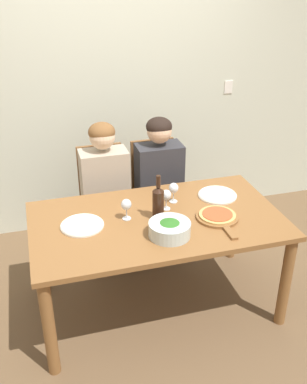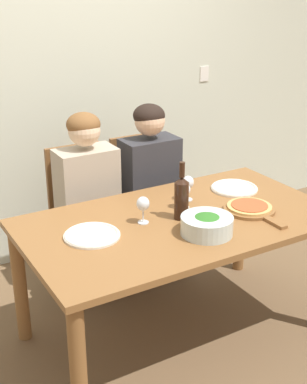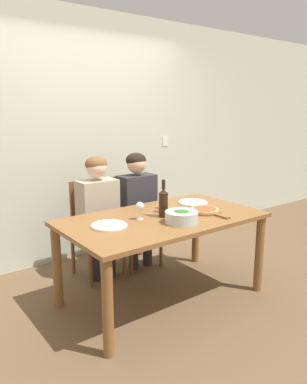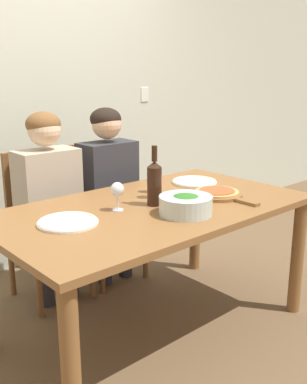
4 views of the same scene
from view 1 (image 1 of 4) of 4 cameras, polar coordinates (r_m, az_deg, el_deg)
name	(u,v)px [view 1 (image 1 of 4)]	position (r m, az deg, el deg)	size (l,w,h in m)	color
ground_plane	(157,304)	(3.51, 0.40, -13.98)	(40.00, 40.00, 0.00)	brown
back_wall	(113,84)	(4.09, -5.11, 13.54)	(10.00, 0.06, 2.70)	beige
dining_table	(157,231)	(3.12, 0.44, -5.00)	(1.72, 0.97, 0.75)	brown
chair_left	(104,199)	(3.85, -6.33, -0.91)	(0.42, 0.42, 0.96)	brown
chair_right	(156,192)	(3.94, 0.28, -0.04)	(0.42, 0.42, 0.96)	brown
person_woman	(105,181)	(3.65, -6.19, 1.38)	(0.47, 0.51, 1.22)	#28282D
person_man	(160,174)	(3.74, 0.79, 2.24)	(0.47, 0.51, 1.22)	#28282D
wine_bottle	(158,202)	(3.01, 0.59, -1.25)	(0.08, 0.08, 0.32)	black
broccoli_bowl	(170,229)	(2.87, 2.06, -4.70)	(0.27, 0.27, 0.10)	silver
dinner_plate_left	(82,225)	(3.02, -9.05, -4.17)	(0.29, 0.29, 0.02)	silver
dinner_plate_right	(217,195)	(3.39, 8.12, -0.36)	(0.29, 0.29, 0.02)	silver
pizza_on_board	(218,217)	(3.09, 8.17, -3.12)	(0.29, 0.43, 0.04)	brown
wine_glass_left	(126,205)	(3.02, -3.47, -1.72)	(0.07, 0.07, 0.15)	silver
wine_glass_right	(174,189)	(3.23, 2.57, 0.39)	(0.07, 0.07, 0.15)	silver
wine_glass_centre	(166,196)	(3.13, 1.63, -0.51)	(0.07, 0.07, 0.15)	silver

